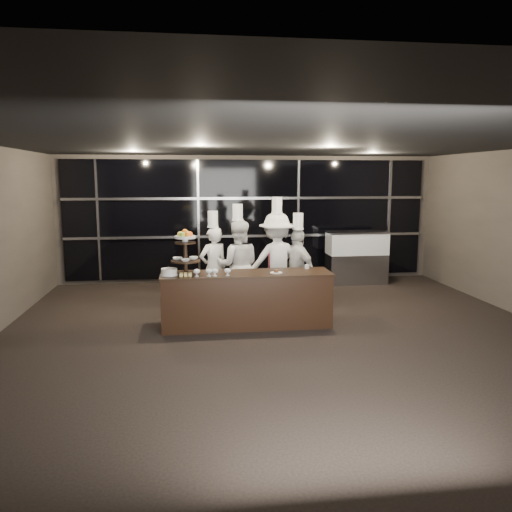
{
  "coord_description": "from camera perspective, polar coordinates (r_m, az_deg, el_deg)",
  "views": [
    {
      "loc": [
        -1.39,
        -6.91,
        2.49
      ],
      "look_at": [
        -0.28,
        1.49,
        1.15
      ],
      "focal_mm": 35.0,
      "sensor_mm": 36.0,
      "label": 1
    }
  ],
  "objects": [
    {
      "name": "chef_b",
      "position": [
        9.36,
        -2.08,
        -1.01
      ],
      "size": [
        0.9,
        0.74,
        2.01
      ],
      "color": "white",
      "rests_on": "ground"
    },
    {
      "name": "pastry_squares",
      "position": [
        8.09,
        -8.04,
        -2.1
      ],
      "size": [
        0.2,
        0.13,
        0.05
      ],
      "color": "#EED074",
      "rests_on": "buffet_counter"
    },
    {
      "name": "window_wall",
      "position": [
        11.97,
        -0.82,
        4.25
      ],
      "size": [
        8.6,
        0.1,
        2.8
      ],
      "color": "black",
      "rests_on": "ground"
    },
    {
      "name": "layer_cake",
      "position": [
        8.2,
        -9.9,
        -1.81
      ],
      "size": [
        0.3,
        0.3,
        0.11
      ],
      "color": "white",
      "rests_on": "buffet_counter"
    },
    {
      "name": "chef_d",
      "position": [
        9.39,
        4.77,
        -1.47
      ],
      "size": [
        0.8,
        0.97,
        1.84
      ],
      "color": "silver",
      "rests_on": "ground"
    },
    {
      "name": "chef_cup",
      "position": [
        8.73,
        5.85,
        -1.2
      ],
      "size": [
        0.08,
        0.08,
        0.07
      ],
      "primitive_type": "cylinder",
      "color": "white",
      "rests_on": "buffet_counter"
    },
    {
      "name": "display_case",
      "position": [
        12.0,
        11.42,
        0.16
      ],
      "size": [
        1.4,
        0.61,
        1.24
      ],
      "color": "#A5A5AA",
      "rests_on": "ground"
    },
    {
      "name": "room",
      "position": [
        7.12,
        3.82,
        0.97
      ],
      "size": [
        10.0,
        10.0,
        10.0
      ],
      "color": "black",
      "rests_on": "ground"
    },
    {
      "name": "buffet_counter",
      "position": [
        8.4,
        -1.09,
        -4.96
      ],
      "size": [
        2.84,
        0.74,
        0.92
      ],
      "color": "black",
      "rests_on": "ground"
    },
    {
      "name": "chef_a",
      "position": [
        9.42,
        -4.88,
        -1.26
      ],
      "size": [
        0.68,
        0.59,
        1.88
      ],
      "color": "white",
      "rests_on": "ground"
    },
    {
      "name": "chef_c",
      "position": [
        9.41,
        2.37,
        -0.6
      ],
      "size": [
        1.27,
        0.84,
        2.13
      ],
      "color": "white",
      "rests_on": "ground"
    },
    {
      "name": "compotes",
      "position": [
        8.03,
        -5.05,
        -1.73
      ],
      "size": [
        0.61,
        0.11,
        0.12
      ],
      "color": "silver",
      "rests_on": "buffet_counter"
    },
    {
      "name": "small_plate",
      "position": [
        8.27,
        2.33,
        -1.86
      ],
      "size": [
        0.2,
        0.2,
        0.05
      ],
      "color": "white",
      "rests_on": "buffet_counter"
    },
    {
      "name": "display_stand",
      "position": [
        8.19,
        -8.08,
        0.81
      ],
      "size": [
        0.48,
        0.48,
        0.74
      ],
      "color": "black",
      "rests_on": "buffet_counter"
    }
  ]
}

